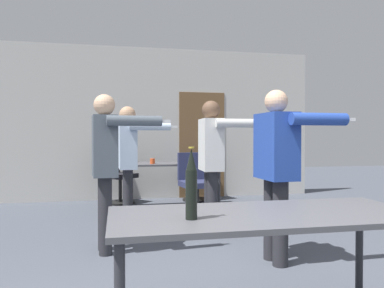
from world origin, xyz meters
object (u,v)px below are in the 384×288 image
at_px(drink_cup, 152,161).
at_px(beer_bottle, 191,185).
at_px(person_center_tall, 277,160).
at_px(office_chair_side_rolled, 117,178).
at_px(office_chair_near_pushed, 195,186).
at_px(person_left_plaid, 212,154).
at_px(person_near_casual, 129,154).
at_px(person_right_polo, 106,157).
at_px(office_chair_far_right, 200,176).

bearing_deg(drink_cup, beer_bottle, -92.63).
xyz_separation_m(person_center_tall, office_chair_side_rolled, (-1.46, 3.53, -0.51)).
bearing_deg(drink_cup, office_chair_near_pushed, -39.57).
xyz_separation_m(person_left_plaid, person_near_casual, (-0.96, 0.62, -0.02)).
bearing_deg(office_chair_near_pushed, office_chair_side_rolled, -56.08).
bearing_deg(office_chair_near_pushed, person_right_polo, 43.83).
distance_m(person_center_tall, office_chair_near_pushed, 2.31).
bearing_deg(beer_bottle, person_near_casual, 94.19).
bearing_deg(beer_bottle, person_left_plaid, 72.98).
xyz_separation_m(person_left_plaid, office_chair_far_right, (0.41, 2.48, -0.52)).
height_order(person_left_plaid, drink_cup, person_left_plaid).
xyz_separation_m(person_right_polo, person_near_casual, (0.26, 1.04, -0.02)).
distance_m(person_near_casual, office_chair_side_rolled, 1.93).
bearing_deg(person_left_plaid, drink_cup, -160.19).
height_order(person_right_polo, drink_cup, person_right_polo).
bearing_deg(beer_bottle, office_chair_side_rolled, 94.27).
bearing_deg(beer_bottle, person_center_tall, 51.21).
xyz_separation_m(person_right_polo, beer_bottle, (0.48, -2.00, -0.04)).
bearing_deg(office_chair_side_rolled, office_chair_near_pushed, 87.68).
relative_size(office_chair_near_pushed, office_chair_far_right, 0.99).
xyz_separation_m(person_right_polo, office_chair_side_rolled, (0.12, 2.90, -0.52)).
height_order(person_left_plaid, office_chair_side_rolled, person_left_plaid).
relative_size(person_right_polo, person_center_tall, 1.00).
relative_size(person_center_tall, office_chair_far_right, 1.71).
relative_size(person_right_polo, office_chair_far_right, 1.70).
bearing_deg(person_left_plaid, office_chair_side_rolled, -154.40).
relative_size(office_chair_near_pushed, beer_bottle, 2.48).
relative_size(person_left_plaid, person_near_casual, 1.02).
relative_size(beer_bottle, drink_cup, 4.43).
xyz_separation_m(person_left_plaid, person_right_polo, (-1.22, -0.42, -0.00)).
bearing_deg(office_chair_near_pushed, person_left_plaid, 80.03).
bearing_deg(person_center_tall, office_chair_near_pushed, -174.18).
height_order(person_right_polo, office_chair_side_rolled, person_right_polo).
bearing_deg(drink_cup, person_right_polo, -107.80).
relative_size(office_chair_side_rolled, beer_bottle, 2.52).
distance_m(person_near_casual, beer_bottle, 3.04).
xyz_separation_m(office_chair_far_right, office_chair_side_rolled, (-1.52, -0.00, 0.00)).
xyz_separation_m(office_chair_near_pushed, beer_bottle, (-0.79, -3.59, 0.49)).
distance_m(person_left_plaid, drink_cup, 1.77).
bearing_deg(person_center_tall, office_chair_side_rolled, -159.57).
xyz_separation_m(person_center_tall, office_chair_far_right, (0.06, 3.53, -0.52)).
relative_size(person_left_plaid, office_chair_side_rolled, 1.69).
distance_m(office_chair_near_pushed, beer_bottle, 3.71).
xyz_separation_m(office_chair_far_right, drink_cup, (-0.97, -0.81, 0.34)).
xyz_separation_m(person_near_casual, drink_cup, (0.41, 1.06, -0.16)).
xyz_separation_m(person_right_polo, person_center_tall, (1.58, -0.63, -0.01)).
bearing_deg(person_near_casual, person_center_tall, 35.71).
distance_m(office_chair_near_pushed, office_chair_side_rolled, 1.74).
height_order(person_left_plaid, person_right_polo, person_right_polo).
xyz_separation_m(person_left_plaid, office_chair_near_pushed, (0.05, 1.18, -0.53)).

